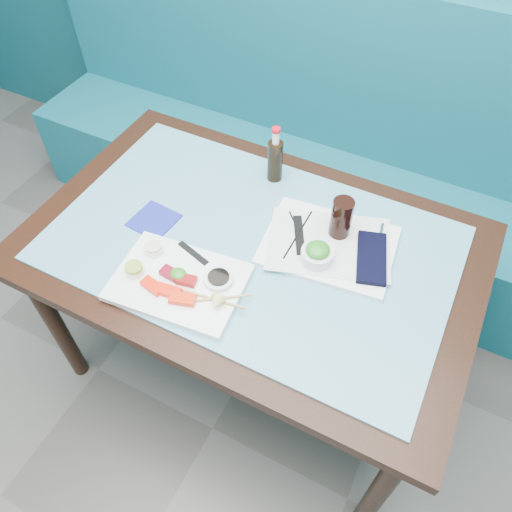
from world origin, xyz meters
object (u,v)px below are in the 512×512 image
at_px(serving_tray, 329,245).
at_px(blue_napkin, 154,220).
at_px(dining_table, 251,261).
at_px(sashimi_plate, 179,282).
at_px(booth_bench, 335,175).
at_px(cola_glass, 341,218).
at_px(cola_bottle_body, 275,161).
at_px(seaweed_bowl, 317,255).

xyz_separation_m(serving_tray, blue_napkin, (-0.54, -0.15, -0.00)).
xyz_separation_m(dining_table, sashimi_plate, (-0.11, -0.24, 0.10)).
bearing_deg(booth_bench, cola_glass, -71.61).
distance_m(booth_bench, blue_napkin, 1.03).
relative_size(dining_table, cola_bottle_body, 9.42).
xyz_separation_m(cola_bottle_body, blue_napkin, (-0.26, -0.36, -0.07)).
distance_m(dining_table, seaweed_bowl, 0.25).
height_order(booth_bench, serving_tray, booth_bench).
relative_size(dining_table, seaweed_bowl, 14.35).
height_order(sashimi_plate, serving_tray, sashimi_plate).
bearing_deg(sashimi_plate, dining_table, 58.98).
xyz_separation_m(sashimi_plate, cola_bottle_body, (0.05, 0.54, 0.06)).
bearing_deg(seaweed_bowl, serving_tray, 82.41).
relative_size(seaweed_bowl, cola_bottle_body, 0.66).
distance_m(booth_bench, cola_bottle_body, 0.71).
relative_size(serving_tray, cola_glass, 2.93).
xyz_separation_m(cola_glass, cola_bottle_body, (-0.30, 0.16, -0.01)).
height_order(serving_tray, blue_napkin, serving_tray).
bearing_deg(cola_bottle_body, blue_napkin, -125.23).
bearing_deg(dining_table, seaweed_bowl, 4.39).
distance_m(seaweed_bowl, blue_napkin, 0.54).
xyz_separation_m(dining_table, cola_bottle_body, (-0.06, 0.30, 0.17)).
height_order(dining_table, blue_napkin, blue_napkin).
bearing_deg(blue_napkin, sashimi_plate, -40.25).
relative_size(booth_bench, sashimi_plate, 8.09).
bearing_deg(booth_bench, sashimi_plate, -95.93).
relative_size(dining_table, serving_tray, 3.56).
height_order(booth_bench, seaweed_bowl, booth_bench).
distance_m(serving_tray, cola_glass, 0.09).
height_order(dining_table, seaweed_bowl, seaweed_bowl).
height_order(dining_table, cola_bottle_body, cola_bottle_body).
bearing_deg(serving_tray, cola_glass, 73.38).
xyz_separation_m(dining_table, blue_napkin, (-0.32, -0.06, 0.09)).
distance_m(booth_bench, sashimi_plate, 1.15).
bearing_deg(blue_napkin, dining_table, 10.77).
xyz_separation_m(booth_bench, dining_table, (0.00, -0.84, 0.29)).
xyz_separation_m(booth_bench, sashimi_plate, (-0.11, -1.08, 0.39)).
bearing_deg(sashimi_plate, blue_napkin, 133.95).
distance_m(dining_table, cola_bottle_body, 0.35).
xyz_separation_m(sashimi_plate, cola_glass, (0.34, 0.38, 0.07)).
relative_size(sashimi_plate, serving_tray, 0.94).
bearing_deg(serving_tray, blue_napkin, -170.60).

